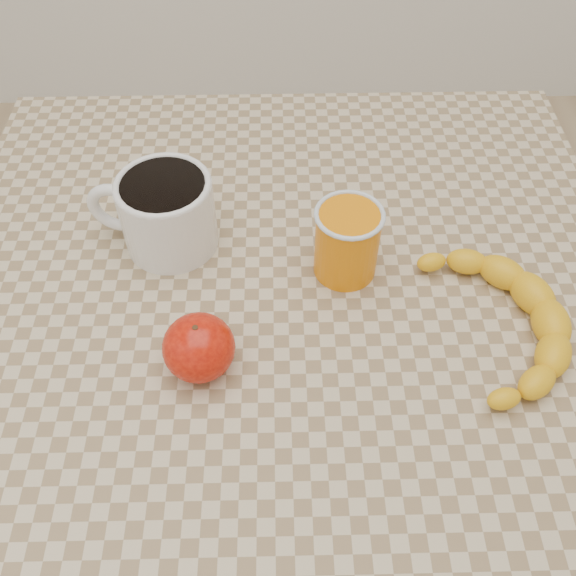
{
  "coord_description": "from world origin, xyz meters",
  "views": [
    {
      "loc": [
        -0.01,
        -0.45,
        1.31
      ],
      "look_at": [
        0.0,
        0.0,
        0.77
      ],
      "focal_mm": 40.0,
      "sensor_mm": 36.0,
      "label": 1
    }
  ],
  "objects_px": {
    "table": "(288,343)",
    "coffee_mug": "(165,210)",
    "orange_juice_glass": "(347,241)",
    "banana": "(501,320)",
    "apple": "(199,348)"
  },
  "relations": [
    {
      "from": "table",
      "to": "orange_juice_glass",
      "type": "xyz_separation_m",
      "value": [
        0.07,
        0.04,
        0.13
      ]
    },
    {
      "from": "table",
      "to": "coffee_mug",
      "type": "xyz_separation_m",
      "value": [
        -0.14,
        0.09,
        0.14
      ]
    },
    {
      "from": "table",
      "to": "banana",
      "type": "relative_size",
      "value": 3.16
    },
    {
      "from": "coffee_mug",
      "to": "orange_juice_glass",
      "type": "xyz_separation_m",
      "value": [
        0.21,
        -0.05,
        -0.0
      ]
    },
    {
      "from": "coffee_mug",
      "to": "banana",
      "type": "bearing_deg",
      "value": -21.31
    },
    {
      "from": "coffee_mug",
      "to": "apple",
      "type": "bearing_deg",
      "value": -74.57
    },
    {
      "from": "coffee_mug",
      "to": "table",
      "type": "bearing_deg",
      "value": -33.76
    },
    {
      "from": "banana",
      "to": "coffee_mug",
      "type": "bearing_deg",
      "value": 155.77
    },
    {
      "from": "table",
      "to": "banana",
      "type": "xyz_separation_m",
      "value": [
        0.22,
        -0.05,
        0.11
      ]
    },
    {
      "from": "apple",
      "to": "banana",
      "type": "relative_size",
      "value": 0.31
    },
    {
      "from": "table",
      "to": "orange_juice_glass",
      "type": "height_order",
      "value": "orange_juice_glass"
    },
    {
      "from": "coffee_mug",
      "to": "orange_juice_glass",
      "type": "relative_size",
      "value": 1.8
    },
    {
      "from": "coffee_mug",
      "to": "banana",
      "type": "xyz_separation_m",
      "value": [
        0.36,
        -0.14,
        -0.03
      ]
    },
    {
      "from": "table",
      "to": "apple",
      "type": "height_order",
      "value": "apple"
    },
    {
      "from": "coffee_mug",
      "to": "apple",
      "type": "height_order",
      "value": "coffee_mug"
    }
  ]
}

